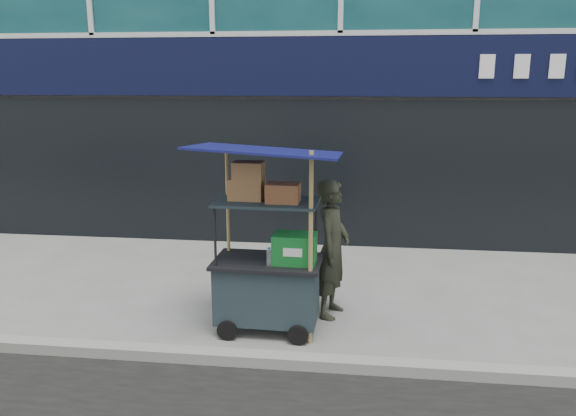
# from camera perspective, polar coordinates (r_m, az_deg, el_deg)

# --- Properties ---
(ground) EXTENTS (80.00, 80.00, 0.00)m
(ground) POSITION_cam_1_polar(r_m,az_deg,el_deg) (5.83, 3.39, -15.02)
(ground) COLOR slate
(ground) RESTS_ON ground
(curb) EXTENTS (80.00, 0.18, 0.12)m
(curb) POSITION_cam_1_polar(r_m,az_deg,el_deg) (5.63, 3.26, -15.44)
(curb) COLOR gray
(curb) RESTS_ON ground
(vendor_cart) EXTENTS (1.57, 1.13, 2.09)m
(vendor_cart) POSITION_cam_1_polar(r_m,az_deg,el_deg) (6.15, -1.97, -5.99)
(vendor_cart) COLOR #1B282D
(vendor_cart) RESTS_ON ground
(vendor_man) EXTENTS (0.52, 0.67, 1.63)m
(vendor_man) POSITION_cam_1_polar(r_m,az_deg,el_deg) (6.53, 4.51, -4.14)
(vendor_man) COLOR black
(vendor_man) RESTS_ON ground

